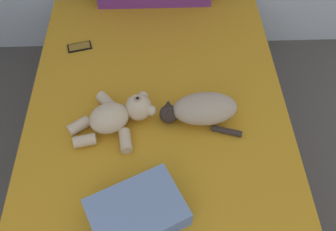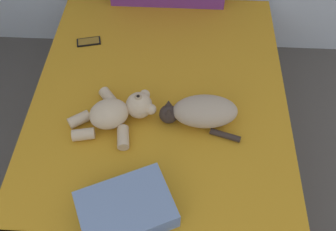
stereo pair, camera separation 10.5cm
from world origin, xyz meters
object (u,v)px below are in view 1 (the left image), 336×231
at_px(throw_pillow, 137,212).
at_px(bed, 158,136).
at_px(cat, 201,109).
at_px(teddy_bear, 118,116).
at_px(cell_phone, 79,47).

bearing_deg(throw_pillow, bed, 80.77).
bearing_deg(cat, throw_pillow, -120.99).
xyz_separation_m(bed, teddy_bear, (-0.21, -0.08, 0.33)).
bearing_deg(cell_phone, cat, -39.03).
height_order(bed, teddy_bear, teddy_bear).
height_order(cell_phone, throw_pillow, throw_pillow).
bearing_deg(teddy_bear, cat, 2.69).
bearing_deg(bed, cell_phone, 133.06).
distance_m(cat, teddy_bear, 0.44).
height_order(cat, cell_phone, cat).
bearing_deg(throw_pillow, teddy_bear, 101.51).
relative_size(cell_phone, throw_pillow, 0.40).
bearing_deg(throw_pillow, cell_phone, 108.78).
relative_size(teddy_bear, cell_phone, 2.92).
bearing_deg(teddy_bear, bed, 21.65).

